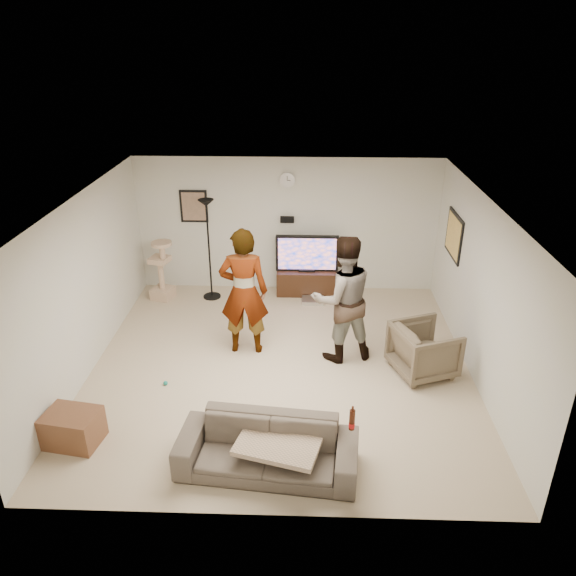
{
  "coord_description": "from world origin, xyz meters",
  "views": [
    {
      "loc": [
        0.34,
        -6.8,
        4.5
      ],
      "look_at": [
        0.1,
        0.2,
        1.18
      ],
      "focal_mm": 34.09,
      "sensor_mm": 36.0,
      "label": 1
    }
  ],
  "objects_px": {
    "beer_bottle": "(352,420)",
    "tv": "(307,253)",
    "tv_stand": "(307,282)",
    "sofa": "(267,448)",
    "person_left": "(244,292)",
    "cat_tree": "(161,270)",
    "side_table": "(73,428)",
    "floor_lamp": "(209,250)",
    "person_right": "(342,299)",
    "armchair": "(424,350)"
  },
  "relations": [
    {
      "from": "tv_stand",
      "to": "sofa",
      "type": "distance_m",
      "value": 4.61
    },
    {
      "from": "tv",
      "to": "person_right",
      "type": "xyz_separation_m",
      "value": [
        0.52,
        -2.19,
        0.17
      ]
    },
    {
      "from": "floor_lamp",
      "to": "cat_tree",
      "type": "height_order",
      "value": "floor_lamp"
    },
    {
      "from": "beer_bottle",
      "to": "tv",
      "type": "bearing_deg",
      "value": 96.17
    },
    {
      "from": "floor_lamp",
      "to": "tv_stand",
      "type": "bearing_deg",
      "value": 7.68
    },
    {
      "from": "cat_tree",
      "to": "person_right",
      "type": "relative_size",
      "value": 0.58
    },
    {
      "from": "tv",
      "to": "floor_lamp",
      "type": "distance_m",
      "value": 1.78
    },
    {
      "from": "beer_bottle",
      "to": "sofa",
      "type": "bearing_deg",
      "value": 180.0
    },
    {
      "from": "sofa",
      "to": "side_table",
      "type": "relative_size",
      "value": 3.19
    },
    {
      "from": "person_left",
      "to": "sofa",
      "type": "bearing_deg",
      "value": 100.34
    },
    {
      "from": "cat_tree",
      "to": "armchair",
      "type": "bearing_deg",
      "value": -27.78
    },
    {
      "from": "floor_lamp",
      "to": "cat_tree",
      "type": "xyz_separation_m",
      "value": [
        -0.89,
        -0.07,
        -0.37
      ]
    },
    {
      "from": "side_table",
      "to": "beer_bottle",
      "type": "bearing_deg",
      "value": -6.27
    },
    {
      "from": "beer_bottle",
      "to": "side_table",
      "type": "height_order",
      "value": "beer_bottle"
    },
    {
      "from": "tv",
      "to": "side_table",
      "type": "xyz_separation_m",
      "value": [
        -2.77,
        -4.23,
        -0.59
      ]
    },
    {
      "from": "cat_tree",
      "to": "floor_lamp",
      "type": "bearing_deg",
      "value": 4.6
    },
    {
      "from": "side_table",
      "to": "person_right",
      "type": "bearing_deg",
      "value": 31.8
    },
    {
      "from": "tv",
      "to": "side_table",
      "type": "height_order",
      "value": "tv"
    },
    {
      "from": "person_right",
      "to": "beer_bottle",
      "type": "bearing_deg",
      "value": 73.57
    },
    {
      "from": "cat_tree",
      "to": "armchair",
      "type": "distance_m",
      "value": 4.9
    },
    {
      "from": "person_left",
      "to": "beer_bottle",
      "type": "distance_m",
      "value": 2.93
    },
    {
      "from": "person_left",
      "to": "cat_tree",
      "type": "bearing_deg",
      "value": -46.55
    },
    {
      "from": "person_left",
      "to": "floor_lamp",
      "type": "bearing_deg",
      "value": -66.71
    },
    {
      "from": "tv_stand",
      "to": "tv",
      "type": "relative_size",
      "value": 0.97
    },
    {
      "from": "tv_stand",
      "to": "armchair",
      "type": "distance_m",
      "value": 3.09
    },
    {
      "from": "tv_stand",
      "to": "tv",
      "type": "distance_m",
      "value": 0.57
    },
    {
      "from": "floor_lamp",
      "to": "tv",
      "type": "bearing_deg",
      "value": 7.68
    },
    {
      "from": "tv_stand",
      "to": "sofa",
      "type": "xyz_separation_m",
      "value": [
        -0.42,
        -4.59,
        0.06
      ]
    },
    {
      "from": "person_left",
      "to": "tv_stand",
      "type": "bearing_deg",
      "value": -115.5
    },
    {
      "from": "sofa",
      "to": "beer_bottle",
      "type": "xyz_separation_m",
      "value": [
        0.92,
        0.0,
        0.42
      ]
    },
    {
      "from": "tv",
      "to": "cat_tree",
      "type": "height_order",
      "value": "tv"
    },
    {
      "from": "cat_tree",
      "to": "tv",
      "type": "bearing_deg",
      "value": 6.65
    },
    {
      "from": "beer_bottle",
      "to": "tv_stand",
      "type": "bearing_deg",
      "value": 96.17
    },
    {
      "from": "floor_lamp",
      "to": "armchair",
      "type": "bearing_deg",
      "value": -34.4
    },
    {
      "from": "person_right",
      "to": "sofa",
      "type": "distance_m",
      "value": 2.66
    },
    {
      "from": "tv_stand",
      "to": "beer_bottle",
      "type": "xyz_separation_m",
      "value": [
        0.5,
        -4.59,
        0.48
      ]
    },
    {
      "from": "tv_stand",
      "to": "armchair",
      "type": "xyz_separation_m",
      "value": [
        1.68,
        -2.59,
        0.14
      ]
    },
    {
      "from": "armchair",
      "to": "beer_bottle",
      "type": "bearing_deg",
      "value": 129.01
    },
    {
      "from": "person_right",
      "to": "sofa",
      "type": "height_order",
      "value": "person_right"
    },
    {
      "from": "beer_bottle",
      "to": "side_table",
      "type": "distance_m",
      "value": 3.33
    },
    {
      "from": "tv",
      "to": "side_table",
      "type": "distance_m",
      "value": 5.09
    },
    {
      "from": "cat_tree",
      "to": "side_table",
      "type": "height_order",
      "value": "cat_tree"
    },
    {
      "from": "person_right",
      "to": "side_table",
      "type": "height_order",
      "value": "person_right"
    },
    {
      "from": "floor_lamp",
      "to": "person_left",
      "type": "height_order",
      "value": "person_left"
    },
    {
      "from": "person_right",
      "to": "tv_stand",
      "type": "bearing_deg",
      "value": -92.72
    },
    {
      "from": "tv",
      "to": "sofa",
      "type": "distance_m",
      "value": 4.64
    },
    {
      "from": "tv",
      "to": "cat_tree",
      "type": "xyz_separation_m",
      "value": [
        -2.65,
        -0.31,
        -0.24
      ]
    },
    {
      "from": "tv",
      "to": "person_left",
      "type": "distance_m",
      "value": 2.27
    },
    {
      "from": "armchair",
      "to": "side_table",
      "type": "relative_size",
      "value": 1.31
    },
    {
      "from": "tv_stand",
      "to": "sofa",
      "type": "relative_size",
      "value": 0.55
    }
  ]
}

